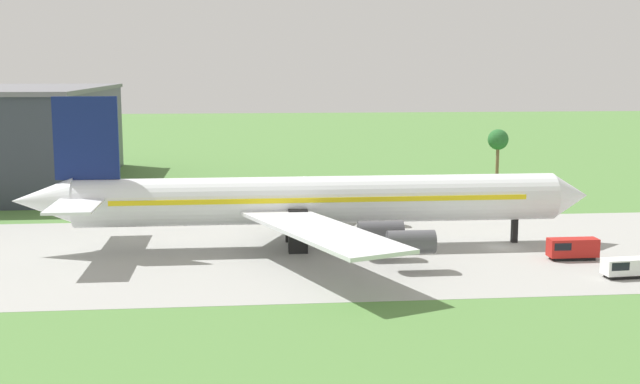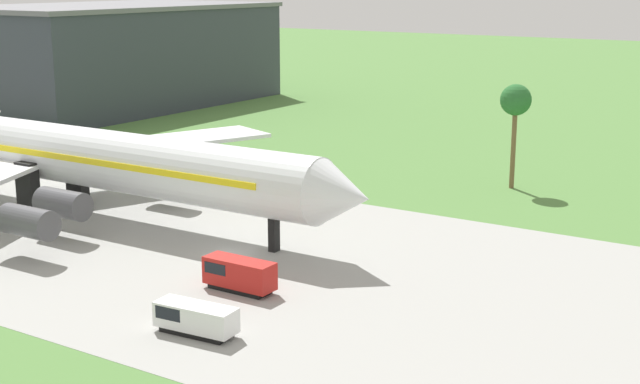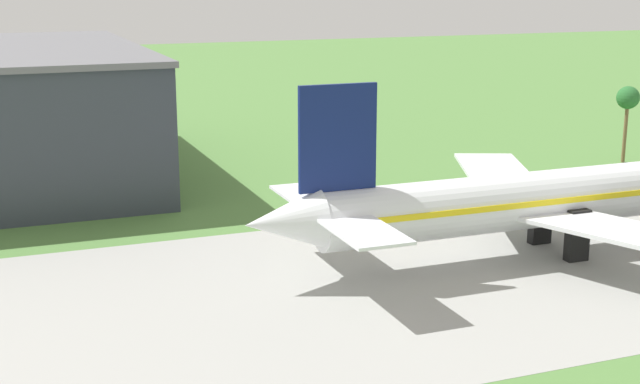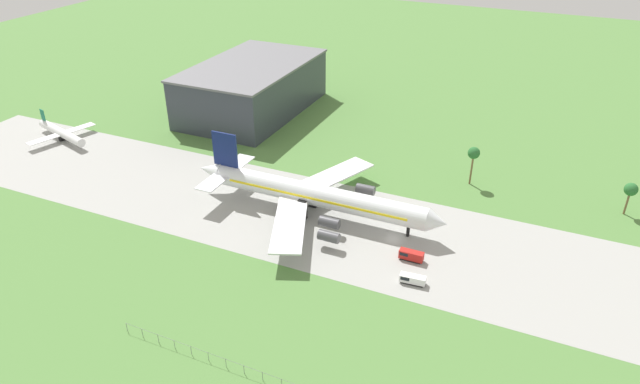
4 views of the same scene
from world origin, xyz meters
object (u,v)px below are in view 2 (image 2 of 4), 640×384
baggage_tug (238,274)px  fuel_truck (193,318)px  terminal_building (113,55)px  jet_airliner (63,154)px

baggage_tug → fuel_truck: baggage_tug is taller
baggage_tug → terminal_building: 110.90m
baggage_tug → fuel_truck: (2.81, -8.58, -0.22)m
jet_airliner → fuel_truck: 38.55m
baggage_tug → fuel_truck: bearing=-71.9°
jet_airliner → baggage_tug: bearing=-18.0°
baggage_tug → fuel_truck: size_ratio=0.97×
jet_airliner → terminal_building: 81.65m
jet_airliner → fuel_truck: (33.46, -18.51, -4.90)m
fuel_truck → terminal_building: (-87.77, 79.38, 8.34)m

